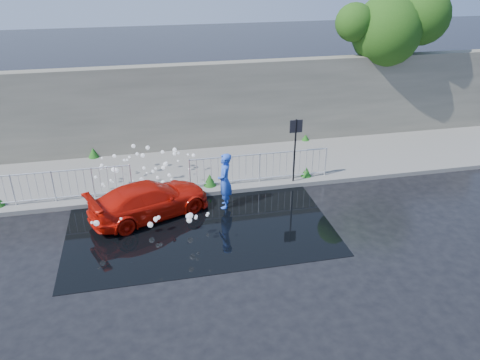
{
  "coord_description": "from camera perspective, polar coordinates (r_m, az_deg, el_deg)",
  "views": [
    {
      "loc": [
        -0.89,
        -11.34,
        7.66
      ],
      "look_at": [
        1.97,
        1.91,
        1.0
      ],
      "focal_mm": 35.0,
      "sensor_mm": 36.0,
      "label": 1
    }
  ],
  "objects": [
    {
      "name": "weeds",
      "position": [
        17.44,
        -8.99,
        0.99
      ],
      "size": [
        12.17,
        3.93,
        0.44
      ],
      "color": "#174C14",
      "rests_on": "pavement"
    },
    {
      "name": "sign_post",
      "position": [
        16.42,
        6.76,
        4.79
      ],
      "size": [
        0.45,
        0.06,
        2.5
      ],
      "color": "black",
      "rests_on": "ground"
    },
    {
      "name": "curb",
      "position": [
        16.24,
        -7.64,
        -1.9
      ],
      "size": [
        30.0,
        0.25,
        0.16
      ],
      "primitive_type": "cube",
      "color": "slate",
      "rests_on": "ground"
    },
    {
      "name": "retaining_wall",
      "position": [
        19.43,
        -9.12,
        8.6
      ],
      "size": [
        30.0,
        0.6,
        3.5
      ],
      "primitive_type": "cube",
      "color": "#5B584C",
      "rests_on": "pavement"
    },
    {
      "name": "railing_right",
      "position": [
        16.7,
        2.4,
        1.64
      ],
      "size": [
        5.05,
        0.05,
        1.1
      ],
      "color": "silver",
      "rests_on": "pavement"
    },
    {
      "name": "person",
      "position": [
        15.17,
        -1.87,
        -0.11
      ],
      "size": [
        0.6,
        0.78,
        1.89
      ],
      "primitive_type": "imported",
      "rotation": [
        0.0,
        0.0,
        -1.81
      ],
      "color": "blue",
      "rests_on": "ground"
    },
    {
      "name": "pavement",
      "position": [
        18.03,
        -8.23,
        1.01
      ],
      "size": [
        30.0,
        4.0,
        0.15
      ],
      "primitive_type": "cube",
      "color": "slate",
      "rests_on": "ground"
    },
    {
      "name": "railing_left",
      "position": [
        16.53,
        -21.81,
        -0.6
      ],
      "size": [
        5.05,
        0.05,
        1.1
      ],
      "color": "silver",
      "rests_on": "pavement"
    },
    {
      "name": "tree",
      "position": [
        21.81,
        18.4,
        17.41
      ],
      "size": [
        5.04,
        2.97,
        6.45
      ],
      "color": "#332114",
      "rests_on": "ground"
    },
    {
      "name": "puddle",
      "position": [
        14.58,
        -4.93,
        -5.59
      ],
      "size": [
        8.0,
        5.0,
        0.01
      ],
      "primitive_type": "cube",
      "color": "black",
      "rests_on": "ground"
    },
    {
      "name": "ground",
      "position": [
        13.71,
        -6.45,
        -7.99
      ],
      "size": [
        90.0,
        90.0,
        0.0
      ],
      "primitive_type": "plane",
      "color": "black",
      "rests_on": "ground"
    },
    {
      "name": "water_spray",
      "position": [
        16.17,
        -11.07,
        0.11
      ],
      "size": [
        3.61,
        5.61,
        1.02
      ],
      "color": "white",
      "rests_on": "ground"
    },
    {
      "name": "red_car",
      "position": [
        15.11,
        -10.95,
        -2.39
      ],
      "size": [
        4.15,
        2.9,
        1.12
      ],
      "primitive_type": "imported",
      "rotation": [
        0.0,
        0.0,
        1.96
      ],
      "color": "red",
      "rests_on": "ground"
    }
  ]
}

